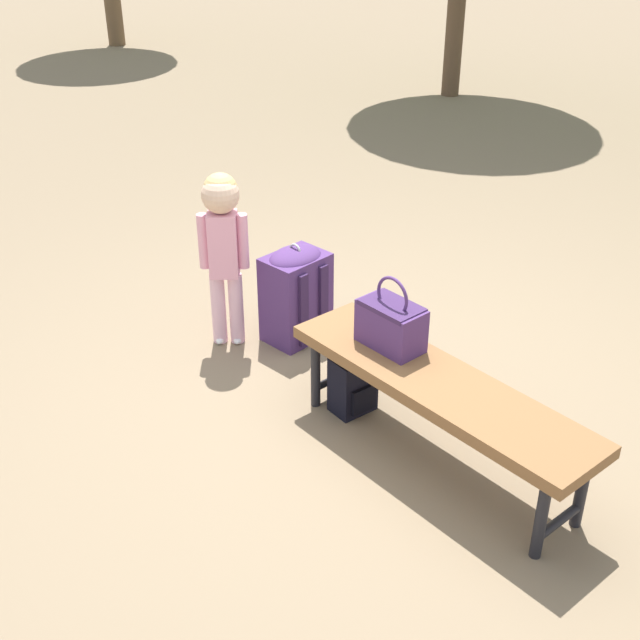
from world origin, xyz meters
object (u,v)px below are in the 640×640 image
at_px(backpack_large, 296,292).
at_px(handbag, 391,323).
at_px(park_bench, 438,390).
at_px(child_standing, 223,233).
at_px(backpack_small, 353,380).

bearing_deg(backpack_large, handbag, 166.64).
relative_size(park_bench, handbag, 4.39).
height_order(park_bench, backpack_large, backpack_large).
distance_m(park_bench, handbag, 0.40).
xyz_separation_m(handbag, backpack_large, (0.95, -0.22, -0.27)).
xyz_separation_m(park_bench, handbag, (0.35, -0.05, 0.18)).
bearing_deg(child_standing, backpack_small, -177.38).
height_order(backpack_large, backpack_small, backpack_large).
distance_m(park_bench, backpack_large, 1.33).
xyz_separation_m(child_standing, backpack_large, (-0.23, -0.32, -0.39)).
bearing_deg(child_standing, park_bench, -178.40).
xyz_separation_m(backpack_large, backpack_small, (-0.75, 0.28, -0.12)).
xyz_separation_m(handbag, backpack_small, (0.19, 0.05, -0.40)).
relative_size(handbag, child_standing, 0.36).
bearing_deg(handbag, child_standing, 4.74).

